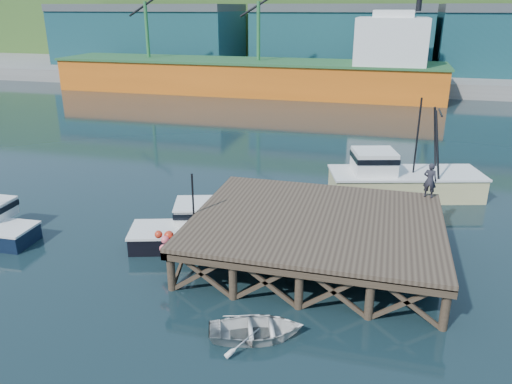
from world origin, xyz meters
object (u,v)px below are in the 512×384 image
(boat_black, at_px, (196,230))
(trawler, at_px, (402,176))
(dockworker, at_px, (430,180))
(dinghy, at_px, (257,329))

(boat_black, xyz_separation_m, trawler, (10.53, 10.12, 0.58))
(boat_black, distance_m, dockworker, 12.77)
(trawler, distance_m, dockworker, 6.05)
(boat_black, height_order, dinghy, boat_black)
(boat_black, xyz_separation_m, dockworker, (11.75, 4.45, 2.32))
(dinghy, bearing_deg, boat_black, 17.05)
(dinghy, distance_m, dockworker, 13.50)
(dinghy, xyz_separation_m, dockworker, (6.58, 11.47, 2.72))
(dockworker, bearing_deg, boat_black, 35.73)
(boat_black, bearing_deg, trawler, 27.07)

